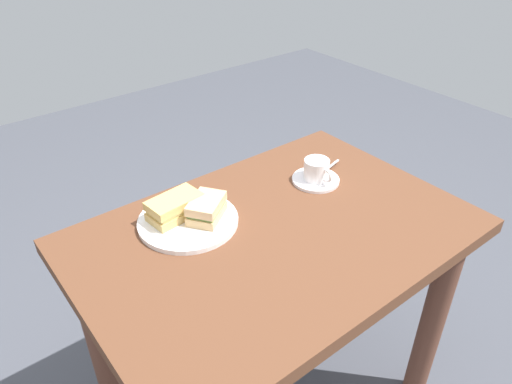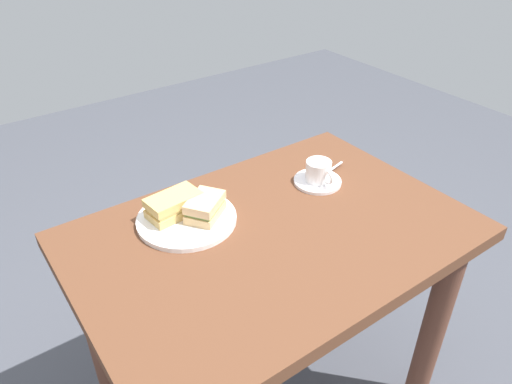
{
  "view_description": "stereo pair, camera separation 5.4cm",
  "coord_description": "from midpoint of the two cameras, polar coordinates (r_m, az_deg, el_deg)",
  "views": [
    {
      "loc": [
        0.66,
        0.76,
        1.56
      ],
      "look_at": [
        -0.04,
        -0.14,
        0.81
      ],
      "focal_mm": 33.8,
      "sensor_mm": 36.0,
      "label": 1
    },
    {
      "loc": [
        0.62,
        0.79,
        1.56
      ],
      "look_at": [
        -0.04,
        -0.14,
        0.81
      ],
      "focal_mm": 33.8,
      "sensor_mm": 36.0,
      "label": 2
    }
  ],
  "objects": [
    {
      "name": "sandwich_back",
      "position": [
        1.29,
        -7.08,
        -1.97
      ],
      "size": [
        0.14,
        0.13,
        0.06
      ],
      "color": "#E0B57A",
      "rests_on": "sandwich_plate"
    },
    {
      "name": "spoon",
      "position": [
        1.53,
        7.52,
        2.83
      ],
      "size": [
        0.1,
        0.04,
        0.01
      ],
      "color": "silver",
      "rests_on": "coffee_saucer"
    },
    {
      "name": "coffee_cup",
      "position": [
        1.46,
        6.16,
        2.7
      ],
      "size": [
        0.08,
        0.11,
        0.06
      ],
      "color": "white",
      "rests_on": "coffee_saucer"
    },
    {
      "name": "coffee_saucer",
      "position": [
        1.48,
        6.03,
        1.44
      ],
      "size": [
        0.14,
        0.14,
        0.01
      ],
      "primitive_type": "cylinder",
      "color": "white",
      "rests_on": "dining_table"
    },
    {
      "name": "sandwich_plate",
      "position": [
        1.31,
        -9.21,
        -3.41
      ],
      "size": [
        0.27,
        0.27,
        0.01
      ],
      "primitive_type": "cylinder",
      "color": "white",
      "rests_on": "dining_table"
    },
    {
      "name": "dining_table",
      "position": [
        1.38,
        1.04,
        -9.78
      ],
      "size": [
        1.03,
        0.71,
        0.78
      ],
      "color": "brown",
      "rests_on": "ground_plane"
    },
    {
      "name": "sandwich_front",
      "position": [
        1.31,
        -10.76,
        -1.79
      ],
      "size": [
        0.15,
        0.1,
        0.06
      ],
      "color": "tan",
      "rests_on": "sandwich_plate"
    }
  ]
}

